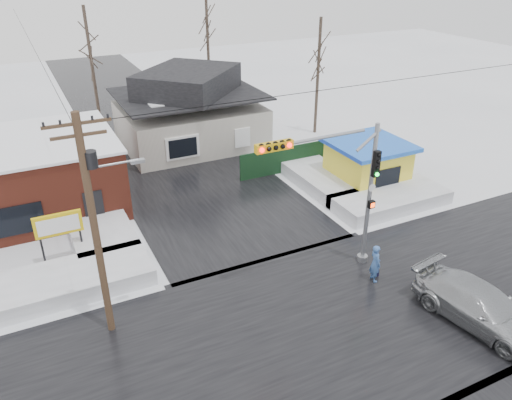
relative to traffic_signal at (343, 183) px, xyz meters
name	(u,v)px	position (x,y,z in m)	size (l,w,h in m)	color
ground	(327,322)	(-2.43, -2.97, -4.54)	(120.00, 120.00, 0.00)	white
road_ns	(327,322)	(-2.43, -2.97, -4.53)	(10.00, 120.00, 0.02)	black
road_ew	(327,322)	(-2.43, -2.97, -4.53)	(120.00, 10.00, 0.02)	black
snowbank_nw	(72,280)	(-11.43, 4.03, -4.14)	(7.00, 3.00, 0.80)	white
snowbank_ne	(390,199)	(6.57, 4.03, -4.14)	(7.00, 3.00, 0.80)	white
snowbank_nside_w	(96,221)	(-9.43, 9.03, -4.14)	(3.00, 8.00, 0.80)	white
snowbank_nside_e	(316,174)	(4.57, 9.03, -4.14)	(3.00, 8.00, 0.80)	white
traffic_signal	(343,183)	(0.00, 0.00, 0.00)	(6.05, 0.68, 7.00)	gray
utility_pole	(95,217)	(-10.36, 0.53, 0.57)	(3.15, 0.44, 9.00)	#382619
brick_building	(6,179)	(-13.43, 13.03, -2.46)	(12.20, 8.20, 4.12)	maroon
marquee_sign	(58,226)	(-11.43, 6.53, -2.62)	(2.20, 0.21, 2.55)	black
house	(190,111)	(-0.43, 19.03, -1.92)	(10.40, 8.40, 5.76)	#BEB6AB
kiosk	(367,163)	(7.07, 7.03, -3.08)	(4.60, 4.60, 2.88)	yellow
fence	(294,158)	(4.07, 11.03, -3.64)	(8.00, 0.12, 1.80)	black
tree_far_left	(87,35)	(-6.43, 23.03, 3.41)	(3.00, 3.00, 10.00)	#332821
tree_far_mid	(206,3)	(3.57, 25.03, 5.00)	(3.00, 3.00, 12.00)	#332821
tree_far_right	(320,42)	(9.57, 17.03, 2.62)	(3.00, 3.00, 9.00)	#332821
pedestrian	(375,263)	(1.05, -1.49, -3.62)	(0.67, 0.44, 1.84)	#3A61A3
car	(480,306)	(3.03, -5.66, -3.73)	(2.27, 5.58, 1.62)	#A3A6AA
shopping_bag	(376,273)	(1.32, -1.31, -4.36)	(0.28, 0.12, 0.35)	black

